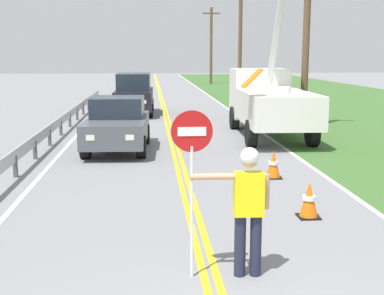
{
  "coord_description": "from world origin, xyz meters",
  "views": [
    {
      "loc": [
        -0.81,
        -4.06,
        3.06
      ],
      "look_at": [
        0.03,
        6.21,
        1.2
      ],
      "focal_mm": 48.53,
      "sensor_mm": 36.0,
      "label": 1
    }
  ],
  "objects_px": {
    "utility_pole_far": "(211,44)",
    "utility_pole_near": "(307,27)",
    "oncoming_sedan_nearest": "(118,125)",
    "traffic_cone_lead": "(309,200)",
    "traffic_cone_mid": "(273,165)",
    "utility_pole_mid": "(240,34)",
    "stop_sign_paddle": "(192,157)",
    "oncoming_suv_second": "(134,94)",
    "flagger_worker": "(248,203)",
    "utility_bucket_truck": "(268,98)"
  },
  "relations": [
    {
      "from": "utility_pole_near",
      "to": "utility_pole_far",
      "type": "relative_size",
      "value": 1.02
    },
    {
      "from": "stop_sign_paddle",
      "to": "traffic_cone_lead",
      "type": "relative_size",
      "value": 3.33
    },
    {
      "from": "stop_sign_paddle",
      "to": "oncoming_suv_second",
      "type": "height_order",
      "value": "stop_sign_paddle"
    },
    {
      "from": "flagger_worker",
      "to": "utility_bucket_truck",
      "type": "bearing_deg",
      "value": 75.94
    },
    {
      "from": "oncoming_sedan_nearest",
      "to": "traffic_cone_lead",
      "type": "xyz_separation_m",
      "value": [
        4.01,
        -7.33,
        -0.5
      ]
    },
    {
      "from": "stop_sign_paddle",
      "to": "utility_pole_near",
      "type": "distance_m",
      "value": 15.22
    },
    {
      "from": "flagger_worker",
      "to": "utility_pole_far",
      "type": "xyz_separation_m",
      "value": [
        5.09,
        47.38,
        3.0
      ]
    },
    {
      "from": "utility_bucket_truck",
      "to": "utility_pole_near",
      "type": "bearing_deg",
      "value": 37.53
    },
    {
      "from": "traffic_cone_mid",
      "to": "utility_bucket_truck",
      "type": "bearing_deg",
      "value": 78.42
    },
    {
      "from": "oncoming_sedan_nearest",
      "to": "utility_pole_mid",
      "type": "height_order",
      "value": "utility_pole_mid"
    },
    {
      "from": "stop_sign_paddle",
      "to": "traffic_cone_mid",
      "type": "height_order",
      "value": "stop_sign_paddle"
    },
    {
      "from": "utility_bucket_truck",
      "to": "utility_pole_near",
      "type": "distance_m",
      "value": 3.52
    },
    {
      "from": "stop_sign_paddle",
      "to": "utility_bucket_truck",
      "type": "height_order",
      "value": "utility_bucket_truck"
    },
    {
      "from": "stop_sign_paddle",
      "to": "utility_bucket_truck",
      "type": "xyz_separation_m",
      "value": [
        3.91,
        12.52,
        -0.28
      ]
    },
    {
      "from": "utility_pole_mid",
      "to": "stop_sign_paddle",
      "type": "bearing_deg",
      "value": -100.98
    },
    {
      "from": "utility_bucket_truck",
      "to": "oncoming_suv_second",
      "type": "bearing_deg",
      "value": 125.56
    },
    {
      "from": "utility_bucket_truck",
      "to": "traffic_cone_lead",
      "type": "relative_size",
      "value": 9.82
    },
    {
      "from": "stop_sign_paddle",
      "to": "oncoming_sedan_nearest",
      "type": "relative_size",
      "value": 0.56
    },
    {
      "from": "traffic_cone_lead",
      "to": "traffic_cone_mid",
      "type": "height_order",
      "value": "same"
    },
    {
      "from": "flagger_worker",
      "to": "traffic_cone_mid",
      "type": "height_order",
      "value": "flagger_worker"
    },
    {
      "from": "flagger_worker",
      "to": "oncoming_sedan_nearest",
      "type": "bearing_deg",
      "value": 103.5
    },
    {
      "from": "utility_pole_near",
      "to": "oncoming_suv_second",
      "type": "bearing_deg",
      "value": 139.87
    },
    {
      "from": "oncoming_suv_second",
      "to": "utility_pole_mid",
      "type": "distance_m",
      "value": 14.32
    },
    {
      "from": "utility_pole_far",
      "to": "utility_pole_near",
      "type": "bearing_deg",
      "value": -90.24
    },
    {
      "from": "utility_pole_mid",
      "to": "traffic_cone_lead",
      "type": "height_order",
      "value": "utility_pole_mid"
    },
    {
      "from": "oncoming_suv_second",
      "to": "traffic_cone_mid",
      "type": "distance_m",
      "value": 14.72
    },
    {
      "from": "flagger_worker",
      "to": "oncoming_suv_second",
      "type": "bearing_deg",
      "value": 96.03
    },
    {
      "from": "flagger_worker",
      "to": "utility_pole_mid",
      "type": "height_order",
      "value": "utility_pole_mid"
    },
    {
      "from": "oncoming_sedan_nearest",
      "to": "traffic_cone_lead",
      "type": "distance_m",
      "value": 8.37
    },
    {
      "from": "utility_pole_mid",
      "to": "traffic_cone_mid",
      "type": "distance_m",
      "value": 26.51
    },
    {
      "from": "utility_bucket_truck",
      "to": "utility_pole_mid",
      "type": "relative_size",
      "value": 0.8
    },
    {
      "from": "traffic_cone_mid",
      "to": "utility_pole_near",
      "type": "bearing_deg",
      "value": 68.72
    },
    {
      "from": "oncoming_suv_second",
      "to": "traffic_cone_lead",
      "type": "height_order",
      "value": "oncoming_suv_second"
    },
    {
      "from": "oncoming_sedan_nearest",
      "to": "utility_pole_far",
      "type": "relative_size",
      "value": 0.54
    },
    {
      "from": "stop_sign_paddle",
      "to": "oncoming_sedan_nearest",
      "type": "bearing_deg",
      "value": 99.2
    },
    {
      "from": "oncoming_suv_second",
      "to": "utility_pole_far",
      "type": "distance_m",
      "value": 28.59
    },
    {
      "from": "utility_pole_near",
      "to": "traffic_cone_lead",
      "type": "distance_m",
      "value": 12.48
    },
    {
      "from": "flagger_worker",
      "to": "utility_pole_near",
      "type": "distance_m",
      "value": 15.09
    },
    {
      "from": "traffic_cone_lead",
      "to": "traffic_cone_mid",
      "type": "distance_m",
      "value": 3.19
    },
    {
      "from": "flagger_worker",
      "to": "utility_bucket_truck",
      "type": "xyz_separation_m",
      "value": [
        3.14,
        12.54,
        0.38
      ]
    },
    {
      "from": "flagger_worker",
      "to": "utility_pole_mid",
      "type": "distance_m",
      "value": 32.23
    },
    {
      "from": "oncoming_sedan_nearest",
      "to": "traffic_cone_mid",
      "type": "height_order",
      "value": "oncoming_sedan_nearest"
    },
    {
      "from": "stop_sign_paddle",
      "to": "traffic_cone_mid",
      "type": "relative_size",
      "value": 3.33
    },
    {
      "from": "utility_pole_near",
      "to": "utility_pole_mid",
      "type": "xyz_separation_m",
      "value": [
        0.41,
        17.68,
        0.35
      ]
    },
    {
      "from": "stop_sign_paddle",
      "to": "utility_bucket_truck",
      "type": "distance_m",
      "value": 13.12
    },
    {
      "from": "utility_bucket_truck",
      "to": "utility_pole_far",
      "type": "xyz_separation_m",
      "value": [
        1.95,
        34.84,
        2.61
      ]
    },
    {
      "from": "utility_bucket_truck",
      "to": "utility_pole_mid",
      "type": "xyz_separation_m",
      "value": [
        2.22,
        19.07,
        3.03
      ]
    },
    {
      "from": "traffic_cone_mid",
      "to": "oncoming_sedan_nearest",
      "type": "bearing_deg",
      "value": 134.61
    },
    {
      "from": "utility_pole_far",
      "to": "traffic_cone_lead",
      "type": "height_order",
      "value": "utility_pole_far"
    },
    {
      "from": "utility_pole_mid",
      "to": "oncoming_sedan_nearest",
      "type": "bearing_deg",
      "value": -109.51
    }
  ]
}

